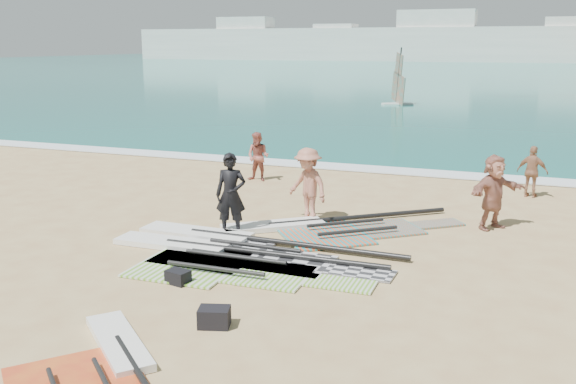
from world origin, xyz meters
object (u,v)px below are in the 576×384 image
(rig_green, at_px, (212,257))
(rig_red, at_px, (105,379))
(beachgoer_left, at_px, (258,157))
(beachgoer_right, at_px, (494,192))
(beachgoer_mid, at_px, (308,185))
(gear_bag_near, at_px, (214,317))
(gear_bag_far, at_px, (178,277))
(person_wetsuit, at_px, (231,195))
(beachgoer_back, at_px, (532,172))
(rig_grey, at_px, (236,246))
(rig_orange, at_px, (326,228))

(rig_green, relative_size, rig_red, 1.52)
(beachgoer_left, relative_size, beachgoer_right, 0.87)
(beachgoer_mid, height_order, beachgoer_right, beachgoer_mid)
(gear_bag_near, bearing_deg, beachgoer_right, 63.29)
(gear_bag_far, distance_m, person_wetsuit, 3.34)
(rig_red, relative_size, person_wetsuit, 2.10)
(rig_green, relative_size, beachgoer_back, 4.10)
(rig_green, distance_m, rig_red, 5.03)
(rig_grey, distance_m, beachgoer_mid, 2.94)
(gear_bag_far, distance_m, beachgoer_left, 9.34)
(beachgoer_right, bearing_deg, beachgoer_left, 107.65)
(rig_green, distance_m, beachgoer_mid, 3.77)
(beachgoer_mid, height_order, beachgoer_back, beachgoer_mid)
(rig_red, bearing_deg, gear_bag_near, 115.82)
(gear_bag_far, height_order, beachgoer_left, beachgoer_left)
(rig_green, bearing_deg, beachgoer_mid, 75.35)
(person_wetsuit, relative_size, beachgoer_right, 1.07)
(beachgoer_left, bearing_deg, beachgoer_back, 8.70)
(rig_red, xyz_separation_m, beachgoer_left, (-3.28, 12.53, 0.75))
(gear_bag_near, xyz_separation_m, gear_bag_far, (-1.51, 1.43, -0.03))
(rig_grey, bearing_deg, gear_bag_near, -68.09)
(rig_grey, relative_size, beachgoer_left, 4.01)
(gear_bag_near, distance_m, beachgoer_back, 12.15)
(beachgoer_back, height_order, beachgoer_right, beachgoer_right)
(rig_red, relative_size, beachgoer_right, 2.24)
(rig_orange, relative_size, beachgoer_back, 3.67)
(gear_bag_near, height_order, beachgoer_right, beachgoer_right)
(beachgoer_mid, bearing_deg, rig_orange, -13.81)
(rig_red, distance_m, beachgoer_right, 10.43)
(beachgoer_right, bearing_deg, person_wetsuit, 155.72)
(rig_orange, relative_size, beachgoer_mid, 2.96)
(beachgoer_mid, xyz_separation_m, beachgoer_right, (4.41, 0.98, -0.02))
(rig_green, bearing_deg, beachgoer_back, 52.81)
(beachgoer_left, bearing_deg, rig_green, -69.87)
(rig_grey, xyz_separation_m, beachgoer_back, (5.98, 7.53, 0.71))
(rig_grey, distance_m, person_wetsuit, 1.41)
(person_wetsuit, bearing_deg, rig_green, -92.32)
(rig_orange, relative_size, gear_bag_far, 12.92)
(beachgoer_mid, bearing_deg, beachgoer_back, 69.06)
(rig_orange, distance_m, rig_red, 7.93)
(person_wetsuit, xyz_separation_m, beachgoer_left, (-1.87, 5.83, -0.18))
(rig_orange, height_order, beachgoer_left, beachgoer_left)
(rig_grey, xyz_separation_m, person_wetsuit, (-0.55, 0.91, 0.93))
(rig_green, bearing_deg, rig_red, -79.75)
(gear_bag_far, bearing_deg, beachgoer_right, 48.78)
(gear_bag_far, bearing_deg, rig_green, 91.35)
(rig_grey, distance_m, beachgoer_left, 7.20)
(beachgoer_left, height_order, beachgoer_right, beachgoer_right)
(beachgoer_left, bearing_deg, rig_grey, -66.89)
(rig_grey, bearing_deg, rig_orange, 57.66)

